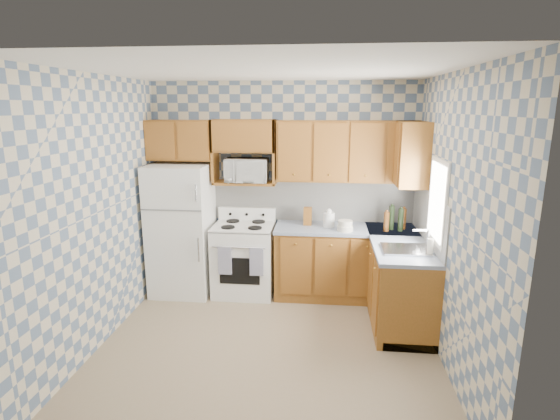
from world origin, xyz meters
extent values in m
plane|color=#867253|center=(0.00, 0.00, 0.00)|extent=(3.40, 3.40, 0.00)
cube|color=slate|center=(0.00, 1.60, 1.35)|extent=(3.40, 0.02, 2.70)
cube|color=slate|center=(1.70, 0.00, 1.35)|extent=(0.02, 3.20, 2.70)
cube|color=silver|center=(0.40, 1.59, 1.20)|extent=(2.60, 0.02, 0.56)
cube|color=silver|center=(1.69, 0.80, 1.20)|extent=(0.02, 1.60, 0.56)
cube|color=white|center=(-1.27, 1.25, 0.84)|extent=(0.75, 0.70, 1.68)
cube|color=white|center=(-0.47, 1.28, 0.45)|extent=(0.76, 0.65, 0.90)
cube|color=silver|center=(-0.47, 1.28, 0.91)|extent=(0.76, 0.65, 0.02)
cube|color=white|center=(-0.47, 1.55, 1.00)|extent=(0.76, 0.08, 0.17)
cube|color=navy|center=(-0.65, 0.93, 0.56)|extent=(0.17, 0.02, 0.35)
cube|color=navy|center=(-0.25, 0.93, 0.56)|extent=(0.17, 0.02, 0.35)
cube|color=brown|center=(0.82, 1.30, 0.44)|extent=(1.75, 0.60, 0.88)
cube|color=brown|center=(1.40, 0.80, 0.44)|extent=(0.60, 1.60, 0.88)
cube|color=gray|center=(0.82, 1.30, 0.90)|extent=(1.77, 0.63, 0.04)
cube|color=gray|center=(1.40, 0.80, 0.90)|extent=(0.63, 1.60, 0.04)
cube|color=brown|center=(0.82, 1.44, 1.85)|extent=(1.75, 0.33, 0.74)
cube|color=brown|center=(-1.29, 1.44, 1.97)|extent=(0.82, 0.33, 0.50)
cube|color=brown|center=(1.53, 1.25, 1.85)|extent=(0.33, 0.70, 0.74)
cube|color=brown|center=(-0.47, 1.44, 1.44)|extent=(0.80, 0.33, 0.03)
imported|color=white|center=(-0.44, 1.43, 1.60)|extent=(0.55, 0.38, 0.30)
cube|color=#B7B7BC|center=(1.40, 0.45, 0.93)|extent=(0.48, 0.40, 0.03)
cube|color=silver|center=(1.69, 0.45, 1.45)|extent=(0.02, 0.66, 0.86)
cylinder|color=black|center=(1.36, 1.25, 1.07)|extent=(0.06, 0.06, 0.29)
cylinder|color=black|center=(1.46, 1.19, 1.06)|extent=(0.06, 0.06, 0.28)
cylinder|color=#4E2B10|center=(1.51, 1.29, 1.05)|extent=(0.06, 0.06, 0.26)
cylinder|color=#4E2B10|center=(1.29, 1.17, 1.04)|extent=(0.06, 0.06, 0.24)
cube|color=brown|center=(0.34, 1.36, 1.03)|extent=(0.10, 0.10, 0.22)
cylinder|color=white|center=(0.61, 1.30, 1.01)|extent=(0.14, 0.14, 0.18)
cylinder|color=beige|center=(1.62, 0.32, 1.01)|extent=(0.06, 0.06, 0.17)
camera|label=1|loc=(0.54, -4.00, 2.38)|focal=28.00mm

